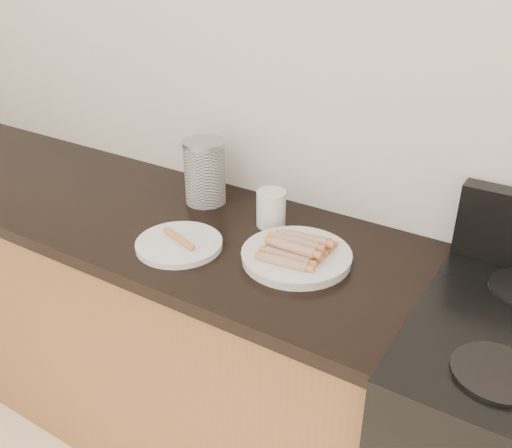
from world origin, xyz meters
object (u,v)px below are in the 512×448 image
Objects in this scene: canister at (205,172)px; mug at (271,208)px; main_plate at (296,257)px; side_plate at (179,244)px.

canister reaches higher than mug.
mug reaches higher than main_plate.
main_plate is 1.42× the size of canister.
canister is at bearing 158.89° from main_plate.
canister is at bearing 174.37° from mug.
main_plate is 2.68× the size of mug.
mug is (0.15, 0.25, 0.05)m from side_plate.
mug is (-0.16, 0.14, 0.04)m from main_plate.
main_plate is 0.33m from side_plate.
side_plate is 0.29m from mug.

